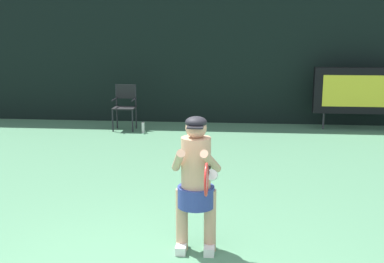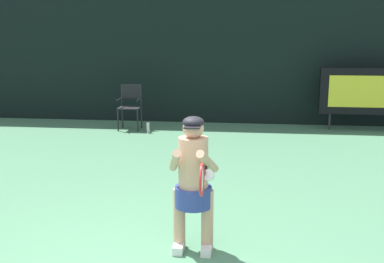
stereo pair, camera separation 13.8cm
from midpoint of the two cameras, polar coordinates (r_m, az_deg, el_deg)
name	(u,v)px [view 2 (the right image)]	position (r m, az deg, el deg)	size (l,w,h in m)	color
backdrop_screen	(212,53)	(12.11, 2.80, 9.59)	(18.00, 0.12, 3.66)	black
scoreboard	(367,91)	(11.87, 20.87, 4.60)	(2.20, 0.21, 1.50)	black
umpire_chair	(130,104)	(11.39, -7.20, 3.34)	(0.52, 0.44, 1.08)	black
water_bottle	(148,127)	(11.04, -5.02, 0.51)	(0.07, 0.07, 0.27)	silver
tennis_player	(193,180)	(4.90, 0.96, -5.89)	(0.53, 0.61, 1.46)	white
tennis_racket	(202,179)	(4.36, 2.15, -5.80)	(0.03, 0.60, 0.31)	black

